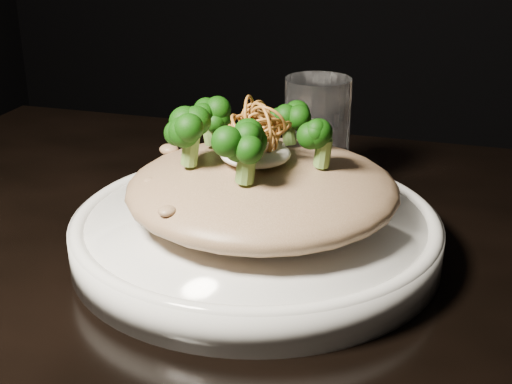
# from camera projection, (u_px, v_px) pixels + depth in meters

# --- Properties ---
(plate) EXTENTS (0.31, 0.31, 0.03)m
(plate) POSITION_uv_depth(u_px,v_px,m) (256.00, 234.00, 0.60)
(plate) COLOR silver
(plate) RESTS_ON table
(risotto) EXTENTS (0.23, 0.23, 0.05)m
(risotto) POSITION_uv_depth(u_px,v_px,m) (263.00, 188.00, 0.59)
(risotto) COLOR brown
(risotto) RESTS_ON plate
(broccoli) EXTENTS (0.14, 0.14, 0.05)m
(broccoli) POSITION_uv_depth(u_px,v_px,m) (250.00, 129.00, 0.57)
(broccoli) COLOR black
(broccoli) RESTS_ON risotto
(cheese) EXTENTS (0.06, 0.06, 0.02)m
(cheese) POSITION_uv_depth(u_px,v_px,m) (255.00, 154.00, 0.57)
(cheese) COLOR white
(cheese) RESTS_ON risotto
(shallots) EXTENTS (0.06, 0.06, 0.04)m
(shallots) POSITION_uv_depth(u_px,v_px,m) (254.00, 119.00, 0.57)
(shallots) COLOR brown
(shallots) RESTS_ON cheese
(drinking_glass) EXTENTS (0.09, 0.09, 0.12)m
(drinking_glass) POSITION_uv_depth(u_px,v_px,m) (317.00, 135.00, 0.72)
(drinking_glass) COLOR white
(drinking_glass) RESTS_ON table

